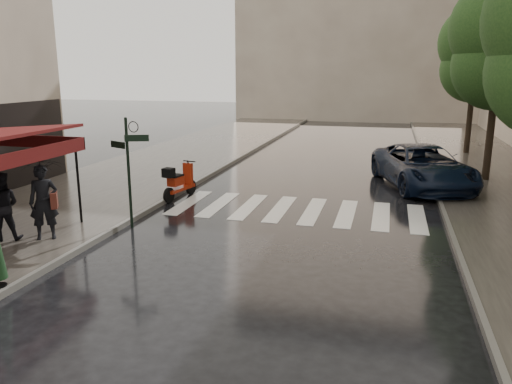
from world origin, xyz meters
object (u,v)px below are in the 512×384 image
at_px(pedestrian_terrace, 2,206).
at_px(pedestrian_with_umbrella, 41,173).
at_px(scooter, 179,183).
at_px(parked_car, 423,167).

bearing_deg(pedestrian_terrace, pedestrian_with_umbrella, 171.97).
bearing_deg(scooter, pedestrian_terrace, -103.23).
height_order(pedestrian_with_umbrella, scooter, pedestrian_with_umbrella).
bearing_deg(pedestrian_with_umbrella, scooter, 42.13).
relative_size(pedestrian_terrace, scooter, 0.95).
relative_size(pedestrian_with_umbrella, scooter, 1.40).
xyz_separation_m(pedestrian_with_umbrella, scooter, (1.45, 5.11, -1.27)).
xyz_separation_m(scooter, parked_car, (8.22, 4.05, 0.22)).
distance_m(pedestrian_terrace, scooter, 5.98).
distance_m(pedestrian_with_umbrella, parked_car, 13.35).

